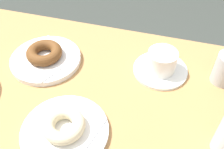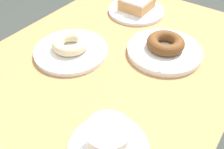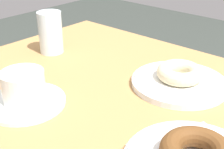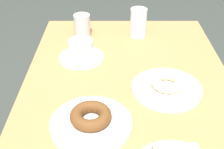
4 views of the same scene
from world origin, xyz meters
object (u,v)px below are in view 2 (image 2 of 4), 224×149
object	(u,v)px
donut_sugar_ring	(70,44)
donut_chocolate_ring	(166,43)
plate_sugar_ring	(71,51)
coffee_cup	(108,141)
plate_glazed_square	(136,11)
plate_chocolate_ring	(164,51)
donut_glazed_square	(137,3)

from	to	relation	value
donut_sugar_ring	donut_chocolate_ring	bearing A→B (deg)	125.40
plate_sugar_ring	donut_sugar_ring	world-z (taller)	donut_sugar_ring
donut_sugar_ring	coffee_cup	world-z (taller)	coffee_cup
plate_glazed_square	plate_sugar_ring	world-z (taller)	plate_sugar_ring
plate_chocolate_ring	donut_glazed_square	bearing A→B (deg)	-129.68
plate_glazed_square	donut_glazed_square	size ratio (longest dim) A/B	2.01
plate_glazed_square	donut_glazed_square	world-z (taller)	donut_glazed_square
donut_chocolate_ring	coffee_cup	distance (m)	0.33
donut_chocolate_ring	coffee_cup	xyz separation A→B (m)	(0.33, 0.05, -0.01)
plate_glazed_square	donut_glazed_square	bearing A→B (deg)	0.00
donut_glazed_square	donut_sugar_ring	world-z (taller)	donut_glazed_square
coffee_cup	donut_sugar_ring	bearing A→B (deg)	-124.67
donut_glazed_square	donut_sugar_ring	xyz separation A→B (m)	(0.30, -0.03, -0.00)
plate_sugar_ring	donut_chocolate_ring	world-z (taller)	donut_chocolate_ring
donut_glazed_square	donut_chocolate_ring	xyz separation A→B (m)	(0.15, 0.18, -0.00)
donut_glazed_square	coffee_cup	bearing A→B (deg)	26.03
donut_sugar_ring	plate_chocolate_ring	world-z (taller)	donut_sugar_ring
plate_glazed_square	donut_chocolate_ring	world-z (taller)	donut_chocolate_ring
donut_chocolate_ring	plate_chocolate_ring	bearing A→B (deg)	0.00
plate_glazed_square	plate_chocolate_ring	bearing A→B (deg)	50.32
donut_glazed_square	plate_chocolate_ring	world-z (taller)	donut_glazed_square
plate_chocolate_ring	donut_sugar_ring	bearing A→B (deg)	-54.60
plate_sugar_ring	donut_sugar_ring	distance (m)	0.02
plate_glazed_square	plate_chocolate_ring	xyz separation A→B (m)	(0.15, 0.18, 0.00)
plate_sugar_ring	plate_chocolate_ring	size ratio (longest dim) A/B	0.99
plate_sugar_ring	coffee_cup	bearing A→B (deg)	55.33
donut_glazed_square	donut_chocolate_ring	size ratio (longest dim) A/B	0.93
donut_chocolate_ring	coffee_cup	size ratio (longest dim) A/B	0.67
plate_glazed_square	donut_chocolate_ring	size ratio (longest dim) A/B	1.86
donut_sugar_ring	coffee_cup	distance (m)	0.32
plate_glazed_square	donut_sugar_ring	distance (m)	0.30
donut_glazed_square	coffee_cup	distance (m)	0.54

